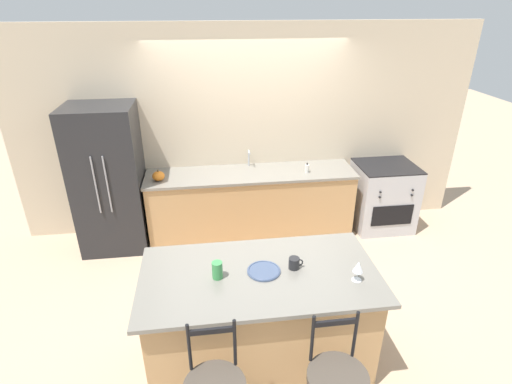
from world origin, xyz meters
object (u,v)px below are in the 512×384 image
at_px(dinner_plate, 264,271).
at_px(tumbler_cup, 217,270).
at_px(coffee_mug, 294,263).
at_px(oven_range, 382,196).
at_px(wine_glass, 358,267).
at_px(soap_bottle, 307,168).
at_px(pumpkin_decoration, 158,176).
at_px(refrigerator, 109,180).

relative_size(dinner_plate, tumbler_cup, 1.87).
bearing_deg(coffee_mug, dinner_plate, -176.85).
xyz_separation_m(oven_range, tumbler_cup, (-2.37, -2.13, 0.56)).
height_order(coffee_mug, tumbler_cup, tumbler_cup).
relative_size(oven_range, coffee_mug, 7.62).
xyz_separation_m(oven_range, wine_glass, (-1.29, -2.30, 0.61)).
xyz_separation_m(coffee_mug, soap_bottle, (0.62, 2.01, -0.03)).
bearing_deg(wine_glass, oven_range, 60.76).
xyz_separation_m(oven_range, soap_bottle, (-1.13, -0.07, 0.51)).
distance_m(wine_glass, coffee_mug, 0.51).
xyz_separation_m(oven_range, coffee_mug, (-1.74, -2.09, 0.53)).
xyz_separation_m(oven_range, pumpkin_decoration, (-3.00, -0.08, 0.51)).
bearing_deg(coffee_mug, tumbler_cup, -176.21).
bearing_deg(oven_range, wine_glass, -119.24).
height_order(refrigerator, soap_bottle, refrigerator).
distance_m(refrigerator, coffee_mug, 2.80).
bearing_deg(refrigerator, oven_range, 0.00).
distance_m(oven_range, pumpkin_decoration, 3.04).
bearing_deg(wine_glass, coffee_mug, 154.27).
xyz_separation_m(dinner_plate, wine_glass, (0.70, -0.20, 0.12)).
bearing_deg(coffee_mug, oven_range, 50.16).
bearing_deg(refrigerator, wine_glass, -44.87).
distance_m(pumpkin_decoration, soap_bottle, 1.87).
xyz_separation_m(coffee_mug, tumbler_cup, (-0.63, -0.04, 0.02)).
bearing_deg(dinner_plate, tumbler_cup, -175.79).
relative_size(wine_glass, pumpkin_decoration, 1.17).
bearing_deg(pumpkin_decoration, coffee_mug, -57.99).
xyz_separation_m(pumpkin_decoration, soap_bottle, (1.87, 0.00, -0.01)).
bearing_deg(oven_range, coffee_mug, -129.84).
xyz_separation_m(wine_glass, tumbler_cup, (-1.08, 0.18, -0.05)).
bearing_deg(wine_glass, dinner_plate, 163.88).
height_order(oven_range, dinner_plate, dinner_plate).
relative_size(coffee_mug, pumpkin_decoration, 0.80).
distance_m(coffee_mug, soap_bottle, 2.10).
height_order(wine_glass, coffee_mug, wine_glass).
xyz_separation_m(wine_glass, soap_bottle, (0.16, 2.23, -0.11)).
xyz_separation_m(refrigerator, tumbler_cup, (1.24, -2.13, 0.10)).
bearing_deg(oven_range, pumpkin_decoration, -178.50).
xyz_separation_m(wine_glass, coffee_mug, (-0.45, 0.22, -0.08)).
bearing_deg(pumpkin_decoration, refrigerator, 172.64).
height_order(wine_glass, pumpkin_decoration, wine_glass).
bearing_deg(dinner_plate, coffee_mug, 3.15).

